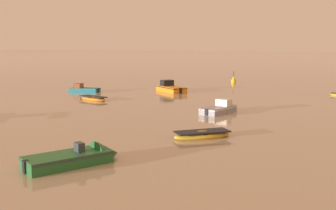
{
  "coord_description": "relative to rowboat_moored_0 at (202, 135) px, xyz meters",
  "views": [
    {
      "loc": [
        19.59,
        7.43,
        7.28
      ],
      "look_at": [
        -1.02,
        47.92,
        0.56
      ],
      "focal_mm": 44.04,
      "sensor_mm": 36.0,
      "label": 1
    }
  ],
  "objects": [
    {
      "name": "channel_buoy",
      "position": [
        -12.59,
        46.58,
        0.26
      ],
      "size": [
        0.9,
        0.9,
        2.3
      ],
      "color": "gold",
      "rests_on": "ground"
    },
    {
      "name": "motorboat_moored_0",
      "position": [
        -3.96,
        -9.91,
        0.08
      ],
      "size": [
        4.51,
        6.37,
        2.08
      ],
      "rotation": [
        0.0,
        0.0,
        1.12
      ],
      "color": "#23602D",
      "rests_on": "ground"
    },
    {
      "name": "motorboat_moored_2",
      "position": [
        -17.14,
        27.71,
        0.19
      ],
      "size": [
        6.86,
        5.73,
        2.56
      ],
      "rotation": [
        0.0,
        0.0,
        2.54
      ],
      "color": "orange",
      "rests_on": "ground"
    },
    {
      "name": "rowboat_moored_2",
      "position": [
        -21.17,
        13.93,
        -0.01
      ],
      "size": [
        4.67,
        2.49,
        0.7
      ],
      "rotation": [
        0.0,
        0.0,
        6.06
      ],
      "color": "orange",
      "rests_on": "ground"
    },
    {
      "name": "motorboat_moored_1",
      "position": [
        -28.61,
        20.46,
        0.1
      ],
      "size": [
        5.46,
        2.84,
        1.98
      ],
      "rotation": [
        0.0,
        0.0,
        3.35
      ],
      "color": "#197084",
      "rests_on": "ground"
    },
    {
      "name": "motorboat_moored_5",
      "position": [
        -2.73,
        12.43,
        0.11
      ],
      "size": [
        2.9,
        5.74,
        2.08
      ],
      "rotation": [
        0.0,
        0.0,
        1.38
      ],
      "color": "gray",
      "rests_on": "ground"
    },
    {
      "name": "rowboat_moored_0",
      "position": [
        0.0,
        0.0,
        0.0
      ],
      "size": [
        4.41,
        4.49,
        0.74
      ],
      "rotation": [
        0.0,
        0.0,
        3.95
      ],
      "color": "gold",
      "rests_on": "ground"
    }
  ]
}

